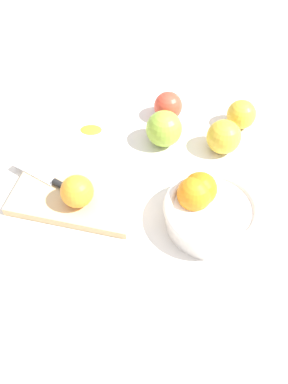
{
  "coord_description": "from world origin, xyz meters",
  "views": [
    {
      "loc": [
        -0.1,
        0.57,
        0.66
      ],
      "look_at": [
        0.01,
        0.08,
        0.04
      ],
      "focal_mm": 38.1,
      "sensor_mm": 36.0,
      "label": 1
    }
  ],
  "objects_px": {
    "cutting_board": "(75,197)",
    "apple_front_left_2": "(224,137)",
    "orange_on_board": "(77,191)",
    "bowl": "(209,208)",
    "apple_front_center": "(166,129)",
    "apple_front_left": "(241,114)",
    "apple_front_center_2": "(168,106)",
    "knife": "(50,180)"
  },
  "relations": [
    {
      "from": "apple_front_left",
      "to": "apple_front_center_2",
      "type": "xyz_separation_m",
      "value": [
        0.17,
        0.01,
        -0.0
      ]
    },
    {
      "from": "apple_front_center_2",
      "to": "apple_front_left_2",
      "type": "bearing_deg",
      "value": 148.56
    },
    {
      "from": "cutting_board",
      "to": "apple_front_center_2",
      "type": "height_order",
      "value": "apple_front_center_2"
    },
    {
      "from": "apple_front_center",
      "to": "apple_front_center_2",
      "type": "distance_m",
      "value": 0.09
    },
    {
      "from": "apple_front_left",
      "to": "apple_front_center_2",
      "type": "height_order",
      "value": "same"
    },
    {
      "from": "cutting_board",
      "to": "apple_front_center",
      "type": "xyz_separation_m",
      "value": [
        -0.15,
        -0.2,
        0.03
      ]
    },
    {
      "from": "orange_on_board",
      "to": "knife",
      "type": "relative_size",
      "value": 0.43
    },
    {
      "from": "bowl",
      "to": "apple_front_center_2",
      "type": "distance_m",
      "value": 0.32
    },
    {
      "from": "bowl",
      "to": "orange_on_board",
      "type": "relative_size",
      "value": 2.9
    },
    {
      "from": "orange_on_board",
      "to": "apple_front_left",
      "type": "distance_m",
      "value": 0.44
    },
    {
      "from": "apple_front_center",
      "to": "apple_front_center_2",
      "type": "bearing_deg",
      "value": -83.97
    },
    {
      "from": "bowl",
      "to": "cutting_board",
      "type": "distance_m",
      "value": 0.27
    },
    {
      "from": "orange_on_board",
      "to": "apple_front_center",
      "type": "bearing_deg",
      "value": -121.16
    },
    {
      "from": "apple_front_center_2",
      "to": "cutting_board",
      "type": "bearing_deg",
      "value": 64.55
    },
    {
      "from": "cutting_board",
      "to": "apple_front_center",
      "type": "distance_m",
      "value": 0.25
    },
    {
      "from": "knife",
      "to": "apple_front_center_2",
      "type": "bearing_deg",
      "value": -126.22
    },
    {
      "from": "apple_front_left_2",
      "to": "apple_front_center",
      "type": "bearing_deg",
      "value": 1.83
    },
    {
      "from": "apple_front_left",
      "to": "apple_front_center",
      "type": "relative_size",
      "value": 0.84
    },
    {
      "from": "orange_on_board",
      "to": "apple_front_left_2",
      "type": "bearing_deg",
      "value": -139.42
    },
    {
      "from": "apple_front_left_2",
      "to": "apple_front_center_2",
      "type": "bearing_deg",
      "value": -31.44
    },
    {
      "from": "apple_front_left",
      "to": "apple_front_center",
      "type": "bearing_deg",
      "value": 29.91
    },
    {
      "from": "knife",
      "to": "apple_front_left_2",
      "type": "distance_m",
      "value": 0.39
    },
    {
      "from": "orange_on_board",
      "to": "apple_front_center_2",
      "type": "height_order",
      "value": "orange_on_board"
    },
    {
      "from": "knife",
      "to": "apple_front_center_2",
      "type": "distance_m",
      "value": 0.34
    },
    {
      "from": "cutting_board",
      "to": "knife",
      "type": "xyz_separation_m",
      "value": [
        0.06,
        -0.02,
        0.01
      ]
    },
    {
      "from": "cutting_board",
      "to": "apple_front_left_2",
      "type": "xyz_separation_m",
      "value": [
        -0.28,
        -0.21,
        0.03
      ]
    },
    {
      "from": "apple_front_center_2",
      "to": "knife",
      "type": "bearing_deg",
      "value": 53.78
    },
    {
      "from": "knife",
      "to": "apple_front_left_2",
      "type": "bearing_deg",
      "value": -151.09
    },
    {
      "from": "bowl",
      "to": "apple_front_left_2",
      "type": "distance_m",
      "value": 0.2
    },
    {
      "from": "apple_front_left",
      "to": "apple_front_center",
      "type": "height_order",
      "value": "apple_front_center"
    },
    {
      "from": "bowl",
      "to": "apple_front_left",
      "type": "relative_size",
      "value": 2.74
    },
    {
      "from": "orange_on_board",
      "to": "bowl",
      "type": "bearing_deg",
      "value": -174.96
    },
    {
      "from": "knife",
      "to": "apple_front_left",
      "type": "height_order",
      "value": "apple_front_left"
    },
    {
      "from": "cutting_board",
      "to": "orange_on_board",
      "type": "relative_size",
      "value": 3.89
    },
    {
      "from": "apple_front_left",
      "to": "apple_front_left_2",
      "type": "height_order",
      "value": "apple_front_left_2"
    },
    {
      "from": "apple_front_left_2",
      "to": "apple_front_center_2",
      "type": "height_order",
      "value": "apple_front_left_2"
    },
    {
      "from": "orange_on_board",
      "to": "apple_front_center_2",
      "type": "bearing_deg",
      "value": -111.85
    },
    {
      "from": "knife",
      "to": "apple_front_center_2",
      "type": "height_order",
      "value": "apple_front_center_2"
    },
    {
      "from": "orange_on_board",
      "to": "apple_front_left",
      "type": "xyz_separation_m",
      "value": [
        -0.3,
        -0.32,
        -0.02
      ]
    },
    {
      "from": "apple_front_left",
      "to": "apple_front_left_2",
      "type": "relative_size",
      "value": 0.89
    },
    {
      "from": "knife",
      "to": "cutting_board",
      "type": "bearing_deg",
      "value": 160.37
    },
    {
      "from": "knife",
      "to": "bowl",
      "type": "bearing_deg",
      "value": 177.05
    }
  ]
}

